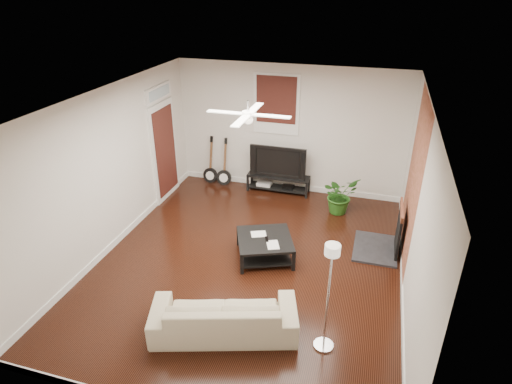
% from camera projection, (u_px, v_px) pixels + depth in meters
% --- Properties ---
extents(room, '(5.01, 6.01, 2.81)m').
position_uv_depth(room, '(249.00, 189.00, 6.71)').
color(room, black).
rests_on(room, ground).
extents(brick_accent, '(0.02, 2.20, 2.80)m').
position_uv_depth(brick_accent, '(413.00, 182.00, 6.95)').
color(brick_accent, brown).
rests_on(brick_accent, floor).
extents(fireplace, '(0.80, 1.10, 0.92)m').
position_uv_depth(fireplace, '(387.00, 228.00, 7.44)').
color(fireplace, black).
rests_on(fireplace, floor).
extents(window_back, '(1.00, 0.06, 1.30)m').
position_uv_depth(window_back, '(276.00, 104.00, 9.09)').
color(window_back, black).
rests_on(window_back, wall_back).
extents(door_left, '(0.08, 1.00, 2.50)m').
position_uv_depth(door_left, '(164.00, 142.00, 9.03)').
color(door_left, white).
rests_on(door_left, wall_left).
extents(tv_stand, '(1.39, 0.37, 0.39)m').
position_uv_depth(tv_stand, '(278.00, 183.00, 9.68)').
color(tv_stand, black).
rests_on(tv_stand, floor).
extents(tv, '(1.25, 0.16, 0.72)m').
position_uv_depth(tv, '(279.00, 160.00, 9.45)').
color(tv, black).
rests_on(tv, tv_stand).
extents(coffee_table, '(1.19, 1.19, 0.38)m').
position_uv_depth(coffee_table, '(265.00, 248.00, 7.39)').
color(coffee_table, black).
rests_on(coffee_table, floor).
extents(sofa, '(2.10, 1.31, 0.57)m').
position_uv_depth(sofa, '(224.00, 314.00, 5.80)').
color(sofa, tan).
rests_on(sofa, floor).
extents(floor_lamp, '(0.33, 0.33, 1.60)m').
position_uv_depth(floor_lamp, '(328.00, 299.00, 5.31)').
color(floor_lamp, white).
rests_on(floor_lamp, floor).
extents(potted_plant, '(0.93, 0.93, 0.79)m').
position_uv_depth(potted_plant, '(340.00, 195.00, 8.74)').
color(potted_plant, '#255B1A').
rests_on(potted_plant, floor).
extents(guitar_left, '(0.37, 0.27, 1.13)m').
position_uv_depth(guitar_left, '(210.00, 161.00, 9.90)').
color(guitar_left, black).
rests_on(guitar_left, floor).
extents(guitar_right, '(0.36, 0.26, 1.13)m').
position_uv_depth(guitar_right, '(223.00, 163.00, 9.79)').
color(guitar_right, black).
rests_on(guitar_right, floor).
extents(ceiling_fan, '(1.24, 1.24, 0.32)m').
position_uv_depth(ceiling_fan, '(248.00, 114.00, 6.18)').
color(ceiling_fan, white).
rests_on(ceiling_fan, ceiling).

